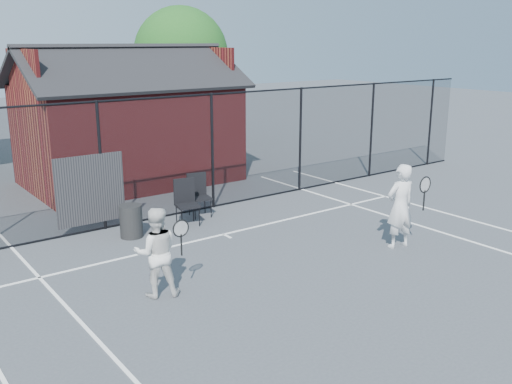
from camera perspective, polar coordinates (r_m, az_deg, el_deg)
ground at (r=10.82m, az=5.62°, el=-8.46°), size 80.00×80.00×0.00m
court_lines at (r=9.97m, az=10.80°, el=-10.75°), size 11.02×18.00×0.01m
fence at (r=14.17m, az=-8.84°, el=3.21°), size 22.04×3.00×3.00m
clubhouse at (r=18.04m, az=-12.60°, el=6.05°), size 6.50×4.36×4.19m
tree_right at (r=25.01m, az=-7.50°, el=13.50°), size 3.97×3.97×5.70m
player_front at (r=12.36m, az=14.23°, el=-1.37°), size 0.85×0.65×1.81m
player_back at (r=9.90m, az=-9.94°, el=-5.95°), size 0.94×0.85×1.58m
chair_left at (r=13.63m, az=-6.88°, el=-1.13°), size 0.61×0.63×1.07m
chair_right at (r=14.26m, az=-5.64°, el=-0.41°), size 0.59×0.61×1.05m
waste_bin at (r=13.05m, az=-12.38°, el=-2.87°), size 0.59×0.59×0.74m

